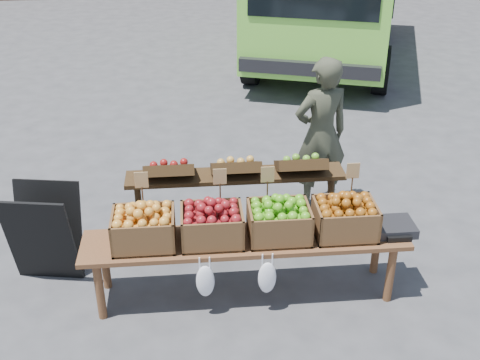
{
  "coord_description": "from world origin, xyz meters",
  "views": [
    {
      "loc": [
        0.33,
        -3.65,
        3.35
      ],
      "look_at": [
        0.76,
        0.96,
        0.85
      ],
      "focal_mm": 45.0,
      "sensor_mm": 36.0,
      "label": 1
    }
  ],
  "objects_px": {
    "display_bench": "(245,266)",
    "crate_red_apples": "(279,222)",
    "crate_russet_pears": "(212,226)",
    "back_table": "(236,200)",
    "chalkboard_sign": "(45,234)",
    "crate_golden_apples": "(144,229)",
    "vendor": "(321,135)",
    "weighing_scale": "(393,227)",
    "crate_green_apples": "(345,219)"
  },
  "relations": [
    {
      "from": "display_bench",
      "to": "crate_red_apples",
      "type": "xyz_separation_m",
      "value": [
        0.28,
        0.0,
        0.42
      ]
    },
    {
      "from": "crate_russet_pears",
      "to": "back_table",
      "type": "bearing_deg",
      "value": 70.48
    },
    {
      "from": "display_bench",
      "to": "crate_russet_pears",
      "type": "xyz_separation_m",
      "value": [
        -0.28,
        0.0,
        0.42
      ]
    },
    {
      "from": "back_table",
      "to": "chalkboard_sign",
      "type": "bearing_deg",
      "value": -169.66
    },
    {
      "from": "crate_red_apples",
      "to": "crate_golden_apples",
      "type": "bearing_deg",
      "value": 180.0
    },
    {
      "from": "display_bench",
      "to": "crate_red_apples",
      "type": "relative_size",
      "value": 5.4
    },
    {
      "from": "display_bench",
      "to": "crate_russet_pears",
      "type": "relative_size",
      "value": 5.4
    },
    {
      "from": "crate_red_apples",
      "to": "crate_russet_pears",
      "type": "bearing_deg",
      "value": 180.0
    },
    {
      "from": "vendor",
      "to": "weighing_scale",
      "type": "bearing_deg",
      "value": 87.96
    },
    {
      "from": "back_table",
      "to": "weighing_scale",
      "type": "xyz_separation_m",
      "value": [
        1.27,
        -0.72,
        0.09
      ]
    },
    {
      "from": "chalkboard_sign",
      "to": "vendor",
      "type": "bearing_deg",
      "value": 31.31
    },
    {
      "from": "vendor",
      "to": "chalkboard_sign",
      "type": "height_order",
      "value": "vendor"
    },
    {
      "from": "chalkboard_sign",
      "to": "weighing_scale",
      "type": "height_order",
      "value": "chalkboard_sign"
    },
    {
      "from": "vendor",
      "to": "crate_golden_apples",
      "type": "relative_size",
      "value": 3.3
    },
    {
      "from": "back_table",
      "to": "display_bench",
      "type": "height_order",
      "value": "back_table"
    },
    {
      "from": "vendor",
      "to": "chalkboard_sign",
      "type": "xyz_separation_m",
      "value": [
        -2.64,
        -1.04,
        -0.38
      ]
    },
    {
      "from": "vendor",
      "to": "weighing_scale",
      "type": "height_order",
      "value": "vendor"
    },
    {
      "from": "crate_red_apples",
      "to": "crate_green_apples",
      "type": "distance_m",
      "value": 0.55
    },
    {
      "from": "display_bench",
      "to": "vendor",
      "type": "bearing_deg",
      "value": 57.42
    },
    {
      "from": "display_bench",
      "to": "crate_russet_pears",
      "type": "bearing_deg",
      "value": 180.0
    },
    {
      "from": "back_table",
      "to": "weighing_scale",
      "type": "bearing_deg",
      "value": -29.55
    },
    {
      "from": "crate_red_apples",
      "to": "chalkboard_sign",
      "type": "bearing_deg",
      "value": 168.4
    },
    {
      "from": "crate_golden_apples",
      "to": "crate_russet_pears",
      "type": "height_order",
      "value": "same"
    },
    {
      "from": "chalkboard_sign",
      "to": "crate_russet_pears",
      "type": "relative_size",
      "value": 1.79
    },
    {
      "from": "vendor",
      "to": "display_bench",
      "type": "relative_size",
      "value": 0.61
    },
    {
      "from": "chalkboard_sign",
      "to": "crate_golden_apples",
      "type": "bearing_deg",
      "value": -14.69
    },
    {
      "from": "vendor",
      "to": "weighing_scale",
      "type": "distance_m",
      "value": 1.5
    },
    {
      "from": "display_bench",
      "to": "weighing_scale",
      "type": "relative_size",
      "value": 7.94
    },
    {
      "from": "crate_russet_pears",
      "to": "crate_green_apples",
      "type": "xyz_separation_m",
      "value": [
        1.1,
        0.0,
        0.0
      ]
    },
    {
      "from": "crate_golden_apples",
      "to": "weighing_scale",
      "type": "bearing_deg",
      "value": 0.0
    },
    {
      "from": "vendor",
      "to": "crate_green_apples",
      "type": "relative_size",
      "value": 3.3
    },
    {
      "from": "vendor",
      "to": "crate_russet_pears",
      "type": "height_order",
      "value": "vendor"
    },
    {
      "from": "vendor",
      "to": "back_table",
      "type": "bearing_deg",
      "value": 22.87
    },
    {
      "from": "chalkboard_sign",
      "to": "crate_golden_apples",
      "type": "distance_m",
      "value": 1.02
    },
    {
      "from": "crate_russet_pears",
      "to": "display_bench",
      "type": "bearing_deg",
      "value": 0.0
    },
    {
      "from": "weighing_scale",
      "to": "crate_red_apples",
      "type": "bearing_deg",
      "value": 180.0
    },
    {
      "from": "display_bench",
      "to": "crate_green_apples",
      "type": "height_order",
      "value": "crate_green_apples"
    },
    {
      "from": "vendor",
      "to": "chalkboard_sign",
      "type": "bearing_deg",
      "value": 6.69
    },
    {
      "from": "vendor",
      "to": "crate_golden_apples",
      "type": "xyz_separation_m",
      "value": [
        -1.75,
        -1.45,
        -0.12
      ]
    },
    {
      "from": "crate_russet_pears",
      "to": "crate_red_apples",
      "type": "relative_size",
      "value": 1.0
    },
    {
      "from": "crate_russet_pears",
      "to": "crate_red_apples",
      "type": "bearing_deg",
      "value": 0.0
    },
    {
      "from": "display_bench",
      "to": "crate_red_apples",
      "type": "bearing_deg",
      "value": 0.0
    },
    {
      "from": "crate_red_apples",
      "to": "weighing_scale",
      "type": "relative_size",
      "value": 1.47
    },
    {
      "from": "back_table",
      "to": "display_bench",
      "type": "relative_size",
      "value": 0.78
    },
    {
      "from": "crate_russet_pears",
      "to": "crate_green_apples",
      "type": "bearing_deg",
      "value": 0.0
    },
    {
      "from": "chalkboard_sign",
      "to": "back_table",
      "type": "relative_size",
      "value": 0.43
    },
    {
      "from": "back_table",
      "to": "vendor",
      "type": "bearing_deg",
      "value": 37.58
    },
    {
      "from": "crate_golden_apples",
      "to": "crate_russet_pears",
      "type": "distance_m",
      "value": 0.55
    },
    {
      "from": "back_table",
      "to": "crate_green_apples",
      "type": "relative_size",
      "value": 4.2
    },
    {
      "from": "weighing_scale",
      "to": "display_bench",
      "type": "bearing_deg",
      "value": 180.0
    }
  ]
}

